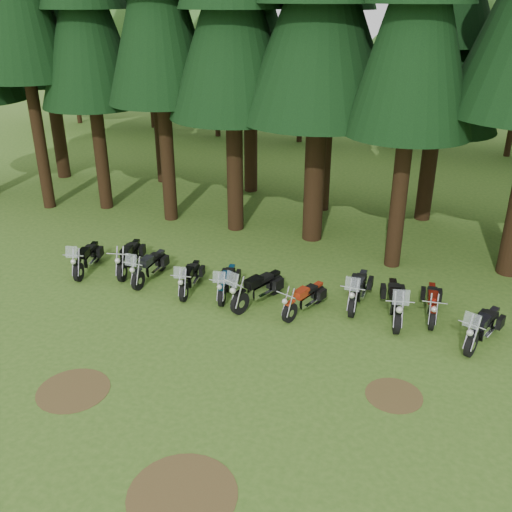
{
  "coord_description": "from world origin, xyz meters",
  "views": [
    {
      "loc": [
        5.14,
        -11.21,
        8.91
      ],
      "look_at": [
        -0.71,
        5.0,
        1.0
      ],
      "focal_mm": 40.0,
      "sensor_mm": 36.0,
      "label": 1
    }
  ],
  "objects_px": {
    "motorcycle_4": "(227,283)",
    "motorcycle_9": "(432,304)",
    "motorcycle_1": "(129,258)",
    "motorcycle_8": "(395,303)",
    "motorcycle_7": "(358,291)",
    "motorcycle_10": "(483,329)",
    "motorcycle_3": "(190,279)",
    "motorcycle_0": "(87,259)",
    "motorcycle_2": "(149,267)",
    "motorcycle_6": "(304,300)",
    "motorcycle_5": "(257,289)"
  },
  "relations": [
    {
      "from": "motorcycle_5",
      "to": "motorcycle_7",
      "type": "height_order",
      "value": "motorcycle_5"
    },
    {
      "from": "motorcycle_10",
      "to": "motorcycle_1",
      "type": "bearing_deg",
      "value": -163.11
    },
    {
      "from": "motorcycle_2",
      "to": "motorcycle_4",
      "type": "distance_m",
      "value": 2.9
    },
    {
      "from": "motorcycle_2",
      "to": "motorcycle_5",
      "type": "relative_size",
      "value": 0.95
    },
    {
      "from": "motorcycle_6",
      "to": "motorcycle_4",
      "type": "bearing_deg",
      "value": -164.69
    },
    {
      "from": "motorcycle_4",
      "to": "motorcycle_7",
      "type": "distance_m",
      "value": 4.18
    },
    {
      "from": "motorcycle_5",
      "to": "motorcycle_2",
      "type": "bearing_deg",
      "value": -162.94
    },
    {
      "from": "motorcycle_6",
      "to": "motorcycle_10",
      "type": "xyz_separation_m",
      "value": [
        5.12,
        -0.01,
        0.05
      ]
    },
    {
      "from": "motorcycle_7",
      "to": "motorcycle_2",
      "type": "bearing_deg",
      "value": -173.76
    },
    {
      "from": "motorcycle_3",
      "to": "motorcycle_8",
      "type": "height_order",
      "value": "motorcycle_8"
    },
    {
      "from": "motorcycle_1",
      "to": "motorcycle_8",
      "type": "bearing_deg",
      "value": -14.17
    },
    {
      "from": "motorcycle_3",
      "to": "motorcycle_4",
      "type": "height_order",
      "value": "motorcycle_3"
    },
    {
      "from": "motorcycle_6",
      "to": "motorcycle_10",
      "type": "bearing_deg",
      "value": 20.01
    },
    {
      "from": "motorcycle_3",
      "to": "motorcycle_9",
      "type": "relative_size",
      "value": 1.0
    },
    {
      "from": "motorcycle_6",
      "to": "motorcycle_10",
      "type": "distance_m",
      "value": 5.12
    },
    {
      "from": "motorcycle_10",
      "to": "motorcycle_0",
      "type": "bearing_deg",
      "value": -160.27
    },
    {
      "from": "motorcycle_0",
      "to": "motorcycle_7",
      "type": "distance_m",
      "value": 9.47
    },
    {
      "from": "motorcycle_6",
      "to": "motorcycle_7",
      "type": "distance_m",
      "value": 1.78
    },
    {
      "from": "motorcycle_9",
      "to": "motorcycle_10",
      "type": "distance_m",
      "value": 1.79
    },
    {
      "from": "motorcycle_7",
      "to": "motorcycle_10",
      "type": "relative_size",
      "value": 1.04
    },
    {
      "from": "motorcycle_2",
      "to": "motorcycle_4",
      "type": "height_order",
      "value": "motorcycle_2"
    },
    {
      "from": "motorcycle_4",
      "to": "motorcycle_9",
      "type": "height_order",
      "value": "motorcycle_4"
    },
    {
      "from": "motorcycle_2",
      "to": "motorcycle_10",
      "type": "bearing_deg",
      "value": -1.36
    },
    {
      "from": "motorcycle_2",
      "to": "motorcycle_3",
      "type": "relative_size",
      "value": 1.06
    },
    {
      "from": "motorcycle_2",
      "to": "motorcycle_5",
      "type": "distance_m",
      "value": 4.04
    },
    {
      "from": "motorcycle_4",
      "to": "motorcycle_5",
      "type": "distance_m",
      "value": 1.15
    },
    {
      "from": "motorcycle_0",
      "to": "motorcycle_7",
      "type": "relative_size",
      "value": 0.96
    },
    {
      "from": "motorcycle_2",
      "to": "motorcycle_5",
      "type": "xyz_separation_m",
      "value": [
        4.03,
        -0.31,
        0.04
      ]
    },
    {
      "from": "motorcycle_4",
      "to": "motorcycle_9",
      "type": "relative_size",
      "value": 0.99
    },
    {
      "from": "motorcycle_3",
      "to": "motorcycle_6",
      "type": "xyz_separation_m",
      "value": [
        3.91,
        -0.09,
        -0.01
      ]
    },
    {
      "from": "motorcycle_7",
      "to": "motorcycle_6",
      "type": "bearing_deg",
      "value": -144.15
    },
    {
      "from": "motorcycle_2",
      "to": "motorcycle_4",
      "type": "relative_size",
      "value": 1.06
    },
    {
      "from": "motorcycle_9",
      "to": "motorcycle_2",
      "type": "bearing_deg",
      "value": 179.13
    },
    {
      "from": "motorcycle_3",
      "to": "motorcycle_10",
      "type": "bearing_deg",
      "value": -10.0
    },
    {
      "from": "motorcycle_0",
      "to": "motorcycle_4",
      "type": "distance_m",
      "value": 5.32
    },
    {
      "from": "motorcycle_4",
      "to": "motorcycle_10",
      "type": "distance_m",
      "value": 7.78
    },
    {
      "from": "motorcycle_2",
      "to": "motorcycle_7",
      "type": "bearing_deg",
      "value": 6.14
    },
    {
      "from": "motorcycle_5",
      "to": "motorcycle_6",
      "type": "bearing_deg",
      "value": 21.07
    },
    {
      "from": "motorcycle_7",
      "to": "motorcycle_9",
      "type": "bearing_deg",
      "value": 1.12
    },
    {
      "from": "motorcycle_2",
      "to": "motorcycle_0",
      "type": "bearing_deg",
      "value": -176.16
    },
    {
      "from": "motorcycle_7",
      "to": "motorcycle_8",
      "type": "bearing_deg",
      "value": -20.23
    },
    {
      "from": "motorcycle_0",
      "to": "motorcycle_2",
      "type": "distance_m",
      "value": 2.43
    },
    {
      "from": "motorcycle_3",
      "to": "motorcycle_7",
      "type": "height_order",
      "value": "motorcycle_7"
    },
    {
      "from": "motorcycle_2",
      "to": "motorcycle_4",
      "type": "bearing_deg",
      "value": -1.68
    },
    {
      "from": "motorcycle_0",
      "to": "motorcycle_9",
      "type": "xyz_separation_m",
      "value": [
        11.66,
        0.87,
        -0.03
      ]
    },
    {
      "from": "motorcycle_0",
      "to": "motorcycle_9",
      "type": "bearing_deg",
      "value": -8.93
    },
    {
      "from": "motorcycle_2",
      "to": "motorcycle_10",
      "type": "relative_size",
      "value": 1.0
    },
    {
      "from": "motorcycle_5",
      "to": "motorcycle_10",
      "type": "relative_size",
      "value": 1.05
    },
    {
      "from": "motorcycle_4",
      "to": "motorcycle_7",
      "type": "bearing_deg",
      "value": 1.57
    },
    {
      "from": "motorcycle_1",
      "to": "motorcycle_5",
      "type": "relative_size",
      "value": 0.99
    }
  ]
}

